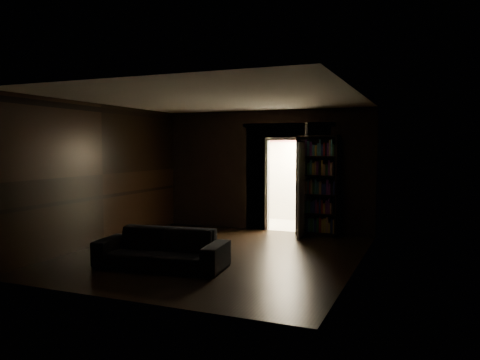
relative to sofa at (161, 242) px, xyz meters
The scene contains 9 objects.
ground 1.29m from the sofa, 69.38° to the left, with size 5.50×5.50×0.00m, color black.
room_walls 2.59m from the sofa, 79.24° to the left, with size 5.02×5.61×2.84m.
kitchen_alcove 5.16m from the sofa, 79.49° to the left, with size 2.20×1.80×2.60m.
sofa is the anchor object (origin of this frame).
bookshelf 4.15m from the sofa, 65.77° to the left, with size 0.90×0.32×2.20m, color black.
refrigerator 5.37m from the sofa, 75.12° to the left, with size 0.74×0.68×1.65m, color white.
door 3.78m from the sofa, 67.69° to the left, with size 0.85×0.05×2.05m, color white.
figurine 4.42m from the sofa, 68.90° to the left, with size 0.10×0.10×0.29m, color silver.
bottles 5.44m from the sofa, 73.92° to the left, with size 0.72×0.09×0.29m, color black.
Camera 1 is at (3.59, -7.56, 1.94)m, focal length 35.00 mm.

